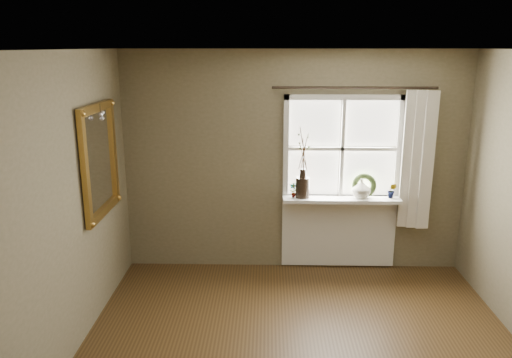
{
  "coord_description": "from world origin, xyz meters",
  "views": [
    {
      "loc": [
        -0.31,
        -3.45,
        2.63
      ],
      "look_at": [
        -0.43,
        1.55,
        1.29
      ],
      "focal_mm": 35.0,
      "sensor_mm": 36.0,
      "label": 1
    }
  ],
  "objects_px": {
    "dark_jug": "(302,187)",
    "gilt_mirror": "(100,160)",
    "wreath": "(364,188)",
    "cream_vase": "(361,188)"
  },
  "relations": [
    {
      "from": "cream_vase",
      "to": "gilt_mirror",
      "type": "distance_m",
      "value": 2.91
    },
    {
      "from": "cream_vase",
      "to": "dark_jug",
      "type": "bearing_deg",
      "value": 180.0
    },
    {
      "from": "dark_jug",
      "to": "gilt_mirror",
      "type": "relative_size",
      "value": 0.22
    },
    {
      "from": "dark_jug",
      "to": "wreath",
      "type": "xyz_separation_m",
      "value": [
        0.72,
        0.04,
        -0.01
      ]
    },
    {
      "from": "cream_vase",
      "to": "wreath",
      "type": "height_order",
      "value": "wreath"
    },
    {
      "from": "dark_jug",
      "to": "wreath",
      "type": "distance_m",
      "value": 0.72
    },
    {
      "from": "gilt_mirror",
      "to": "wreath",
      "type": "bearing_deg",
      "value": 17.25
    },
    {
      "from": "wreath",
      "to": "cream_vase",
      "type": "bearing_deg",
      "value": -124.5
    },
    {
      "from": "cream_vase",
      "to": "gilt_mirror",
      "type": "xyz_separation_m",
      "value": [
        -2.74,
        -0.82,
        0.51
      ]
    },
    {
      "from": "dark_jug",
      "to": "gilt_mirror",
      "type": "height_order",
      "value": "gilt_mirror"
    }
  ]
}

